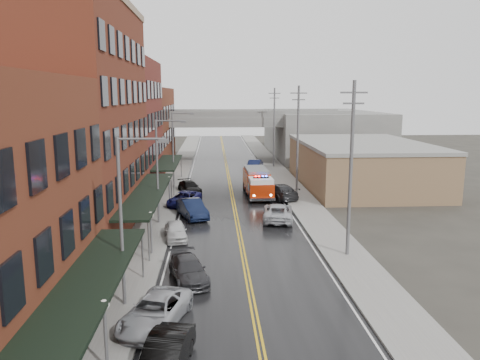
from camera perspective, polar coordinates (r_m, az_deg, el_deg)
name	(u,v)px	position (r m, az deg, el deg)	size (l,w,h in m)	color
road	(234,206)	(46.91, -0.72, -3.24)	(11.00, 160.00, 0.02)	black
sidewalk_left	(161,207)	(47.15, -9.64, -3.24)	(3.00, 160.00, 0.15)	slate
sidewalk_right	(306,205)	(47.77, 8.07, -3.01)	(3.00, 160.00, 0.15)	slate
curb_left	(177,207)	(46.99, -7.63, -3.23)	(0.30, 160.00, 0.15)	gray
curb_right	(290,205)	(47.47, 6.11, -3.05)	(0.30, 160.00, 0.15)	gray
brick_building_b	(73,121)	(40.21, -19.72, 6.83)	(9.00, 20.00, 18.00)	#5B2318
brick_building_c	(117,125)	(57.27, -14.73, 6.50)	(9.00, 15.00, 15.00)	maroon
brick_building_far	(140,127)	(74.57, -12.05, 6.29)	(9.00, 20.00, 12.00)	#602B19
tan_building	(361,165)	(59.01, 14.54, 1.72)	(14.00, 22.00, 5.00)	olive
right_far_block	(322,133)	(88.13, 9.91, 5.67)	(18.00, 30.00, 8.00)	slate
awning_0	(89,283)	(21.85, -17.94, -11.91)	(2.60, 16.00, 3.09)	black
awning_1	(148,193)	(39.76, -11.13, -1.54)	(2.60, 18.00, 3.09)	black
awning_2	(168,163)	(56.88, -8.77, 2.12)	(2.60, 13.00, 3.09)	black
globe_lamp_0	(105,319)	(20.10, -16.17, -15.95)	(0.44, 0.44, 3.12)	#59595B
globe_lamp_1	(151,223)	(33.03, -10.83, -5.19)	(0.44, 0.44, 3.12)	#59595B
globe_lamp_2	(169,185)	(46.58, -8.62, -0.56)	(0.44, 0.44, 3.12)	#59595B
street_lamp_0	(125,211)	(24.69, -13.79, -3.75)	(2.64, 0.22, 9.00)	#59595B
street_lamp_1	(160,165)	(40.23, -9.72, 1.83)	(2.64, 0.22, 9.00)	#59595B
street_lamp_2	(175,145)	(56.03, -7.92, 4.28)	(2.64, 0.22, 9.00)	#59595B
utility_pole_0	(351,167)	(32.25, 13.37, 1.60)	(1.80, 0.24, 12.00)	#59595B
utility_pole_1	(298,139)	(51.59, 7.05, 5.03)	(1.80, 0.24, 12.00)	#59595B
utility_pole_2	(274,126)	(71.29, 4.18, 6.56)	(1.80, 0.24, 12.00)	#59595B
overpass	(225,125)	(77.73, -1.80, 6.67)	(40.00, 10.00, 7.50)	slate
fire_truck	(258,182)	(51.29, 2.17, -0.26)	(3.43, 8.09, 2.92)	#9D2207
parked_car_left_1	(165,355)	(20.34, -9.08, -20.37)	(1.56, 4.46, 1.47)	black
parked_car_left_2	(155,312)	(23.91, -10.28, -15.51)	(2.37, 5.14, 1.43)	#A5A8AD
parked_car_left_3	(188,270)	(28.83, -6.32, -10.82)	(1.92, 4.71, 1.37)	#2B2B2E
parked_car_left_4	(176,231)	(36.69, -7.86, -6.15)	(1.64, 4.08, 1.39)	silver
parked_car_left_5	(192,209)	(42.81, -5.86, -3.49)	(1.78, 5.09, 1.68)	black
parked_car_left_6	(184,199)	(47.44, -6.81, -2.29)	(2.34, 5.08, 1.41)	#131449
parked_car_left_7	(190,187)	(53.48, -6.17, -0.87)	(1.87, 4.59, 1.33)	black
parked_car_right_0	(278,212)	(41.76, 4.64, -3.93)	(2.54, 5.51, 1.53)	#B0B2B8
parked_car_right_1	(279,191)	(50.28, 4.81, -1.40)	(2.28, 5.61, 1.63)	#262628
parked_car_right_2	(258,176)	(59.71, 2.17, 0.44)	(1.74, 4.33, 1.48)	white
parked_car_right_3	(255,165)	(68.78, 1.89, 1.85)	(1.77, 5.06, 1.67)	#0E1433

